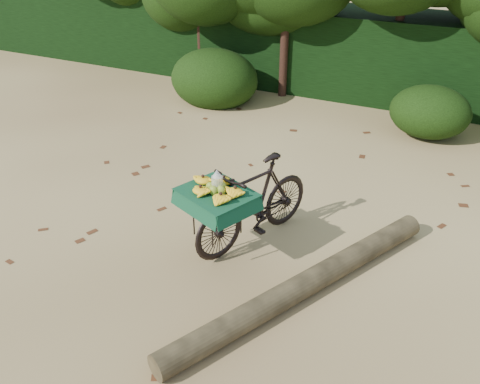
% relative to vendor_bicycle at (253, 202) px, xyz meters
% --- Properties ---
extents(ground, '(80.00, 80.00, 0.00)m').
position_rel_vendor_bicycle_xyz_m(ground, '(0.04, 0.16, -0.59)').
color(ground, tan).
rests_on(ground, ground).
extents(vendor_bicycle, '(1.34, 2.01, 1.15)m').
position_rel_vendor_bicycle_xyz_m(vendor_bicycle, '(0.00, 0.00, 0.00)').
color(vendor_bicycle, black).
rests_on(vendor_bicycle, ground).
extents(fallen_log, '(1.96, 3.60, 0.28)m').
position_rel_vendor_bicycle_xyz_m(fallen_log, '(0.98, -0.68, -0.45)').
color(fallen_log, brown).
rests_on(fallen_log, ground).
extents(hedge_backdrop, '(26.00, 1.80, 1.80)m').
position_rel_vendor_bicycle_xyz_m(hedge_backdrop, '(0.04, 6.46, 0.31)').
color(hedge_backdrop, black).
rests_on(hedge_backdrop, ground).
extents(tree_row, '(14.50, 2.00, 4.00)m').
position_rel_vendor_bicycle_xyz_m(tree_row, '(-0.61, 5.66, 1.41)').
color(tree_row, black).
rests_on(tree_row, ground).
extents(bush_clumps, '(8.80, 1.70, 0.90)m').
position_rel_vendor_bicycle_xyz_m(bush_clumps, '(0.54, 4.46, -0.14)').
color(bush_clumps, black).
rests_on(bush_clumps, ground).
extents(leaf_litter, '(7.00, 7.30, 0.01)m').
position_rel_vendor_bicycle_xyz_m(leaf_litter, '(0.04, 0.81, -0.58)').
color(leaf_litter, '#4D2914').
rests_on(leaf_litter, ground).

